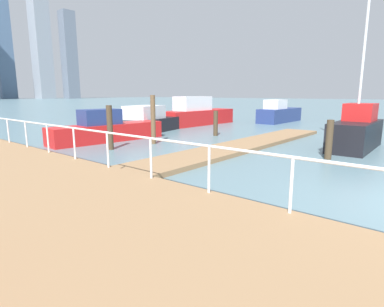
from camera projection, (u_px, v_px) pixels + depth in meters
The scene contains 15 objects.
ground_plane at pixel (31, 135), 19.77m from camera, with size 300.00×300.00×0.00m, color slate.
floating_dock at pixel (241, 146), 14.92m from camera, with size 15.65×2.00×0.18m, color #93704C.
boardwalk_railing at pixel (74, 134), 10.30m from camera, with size 0.06×26.28×1.08m.
dock_piling_0 at pixel (329, 140), 12.22m from camera, with size 0.27×0.27×1.57m, color #473826.
dock_piling_1 at pixel (110, 128), 14.30m from camera, with size 0.27×0.27×2.05m, color #473826.
dock_piling_2 at pixel (216, 123), 19.09m from camera, with size 0.27×0.27×1.53m, color #473826.
dock_piling_3 at pixel (153, 120), 15.91m from camera, with size 0.24×0.24×2.50m, color brown.
moored_boat_1 at pixel (356, 130), 14.57m from camera, with size 4.57×1.63×10.25m.
moored_boat_2 at pixel (279, 114), 28.20m from camera, with size 5.91×1.74×2.04m.
moored_boat_3 at pixel (197, 114), 25.71m from camera, with size 7.51×1.95×2.34m.
moored_boat_4 at pixel (107, 130), 16.91m from camera, with size 6.49×1.96×1.75m.
moored_boat_5 at pixel (150, 121), 21.36m from camera, with size 6.39×3.50×1.78m.
skyline_tower_5 at pixel (0, 49), 152.61m from camera, with size 7.19×12.84×48.01m, color slate.
skyline_tower_6 at pixel (38, 14), 150.50m from camera, with size 7.60×7.22×80.50m, color #8C939E.
skyline_tower_7 at pixel (69, 56), 157.77m from camera, with size 6.22×6.22×42.90m, color slate.
Camera 1 is at (-8.48, -0.49, 2.58)m, focal length 29.03 mm.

